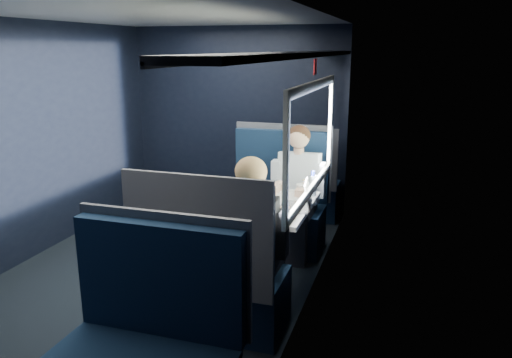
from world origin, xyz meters
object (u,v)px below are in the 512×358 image
(seat_row_front, at_px, (296,186))
(bottle_small, at_px, (313,185))
(man, at_px, (297,186))
(cup, at_px, (300,189))
(woman, at_px, (253,235))
(seat_bay_far, at_px, (213,280))
(laptop, at_px, (301,201))
(seat_row_back, at_px, (150,353))
(seat_bay_near, at_px, (274,207))
(table, at_px, (271,212))

(seat_row_front, relative_size, bottle_small, 4.94)
(seat_row_front, xyz_separation_m, man, (0.25, -1.10, 0.31))
(cup, bearing_deg, woman, -95.92)
(seat_row_front, distance_m, man, 1.17)
(seat_bay_far, relative_size, seat_row_front, 1.09)
(woman, height_order, laptop, woman)
(seat_row_back, bearing_deg, bottle_small, 77.36)
(seat_bay_near, relative_size, laptop, 3.62)
(seat_row_back, bearing_deg, laptop, 75.50)
(table, xyz_separation_m, laptop, (0.27, -0.04, 0.14))
(table, relative_size, laptop, 2.87)
(seat_row_front, distance_m, woman, 2.54)
(man, relative_size, woman, 1.00)
(bottle_small, bearing_deg, table, -131.72)
(seat_bay_near, height_order, bottle_small, seat_bay_near)
(table, xyz_separation_m, seat_row_back, (-0.18, -1.80, -0.25))
(table, xyz_separation_m, cup, (0.18, 0.36, 0.12))
(seat_row_back, xyz_separation_m, cup, (0.36, 2.16, 0.38))
(table, bearing_deg, seat_row_back, -95.80)
(seat_bay_far, height_order, bottle_small, seat_bay_far)
(seat_bay_far, xyz_separation_m, seat_row_back, (0.00, -0.92, -0.00))
(table, xyz_separation_m, bottle_small, (0.29, 0.33, 0.18))
(seat_row_front, xyz_separation_m, cup, (0.36, -1.44, 0.38))
(seat_bay_far, height_order, woman, woman)
(woman, bearing_deg, laptop, 72.98)
(seat_row_back, bearing_deg, man, 84.28)
(seat_bay_near, xyz_separation_m, woman, (0.27, -1.57, 0.30))
(table, height_order, seat_bay_far, seat_bay_far)
(seat_bay_far, bearing_deg, woman, 33.82)
(table, distance_m, cup, 0.42)
(seat_bay_far, relative_size, woman, 0.95)
(table, bearing_deg, laptop, -9.12)
(seat_row_back, distance_m, cup, 2.22)
(table, relative_size, seat_row_back, 0.86)
(seat_bay_far, distance_m, woman, 0.43)
(woman, bearing_deg, seat_bay_near, 99.72)
(laptop, bearing_deg, seat_bay_far, -118.60)
(seat_row_front, xyz_separation_m, bottle_small, (0.48, -1.47, 0.43))
(seat_row_back, height_order, woman, woman)
(table, distance_m, woman, 0.71)
(seat_bay_far, relative_size, laptop, 3.62)
(seat_row_back, relative_size, cup, 12.07)
(laptop, bearing_deg, woman, -107.02)
(seat_row_back, xyz_separation_m, man, (0.25, 2.50, 0.31))
(woman, bearing_deg, seat_bay_far, -146.18)
(seat_row_back, height_order, bottle_small, seat_row_back)
(seat_bay_near, distance_m, seat_row_front, 0.93)
(seat_bay_far, distance_m, laptop, 1.02)
(seat_bay_far, height_order, laptop, seat_bay_far)
(woman, distance_m, bottle_small, 1.07)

